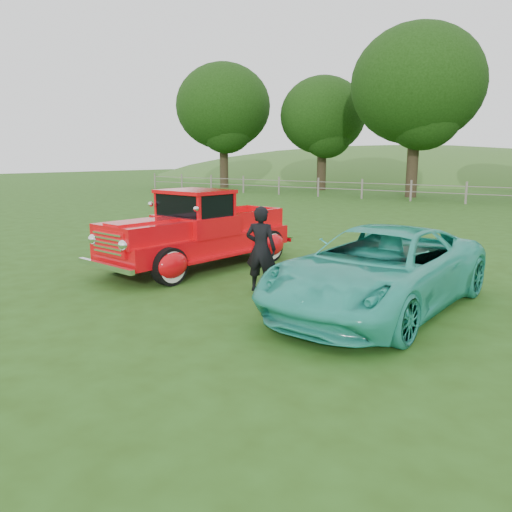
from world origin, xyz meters
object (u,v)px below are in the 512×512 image
Objects in this scene: man at (261,249)px; tree_near_west at (417,85)px; teal_sedan at (379,269)px; tree_far_west at (223,107)px; red_pickup at (198,233)px; tree_mid_west at (323,116)px.

tree_near_west is at bearing -94.58° from man.
man is at bearing -172.17° from teal_sedan.
tree_far_west reaches higher than red_pickup.
tree_far_west is 0.95× the size of tree_near_west.
tree_near_west is 24.06m from red_pickup.
red_pickup is (10.80, -26.13, -4.75)m from tree_mid_west.
tree_far_west is at bearing -165.96° from tree_mid_west.
tree_far_west is 16.03m from tree_near_west.
man is (21.18, -25.02, -5.68)m from tree_far_west.
tree_near_west reaches higher than man.
tree_mid_west is 1.65× the size of red_pickup.
tree_far_west is 34.64m from teal_sedan.
teal_sedan is 2.26m from man.
tree_near_west is at bearing 110.66° from teal_sedan.
red_pickup is at bearing -83.09° from tree_near_west.
tree_mid_west is 1.73× the size of teal_sedan.
tree_mid_west is at bearing 123.24° from teal_sedan.
tree_near_west reaches higher than teal_sedan.
tree_far_west is 1.17× the size of tree_mid_west.
teal_sedan is at bearing -72.68° from tree_near_west.
tree_far_west is at bearing 133.69° from red_pickup.
tree_mid_west is 5.25× the size of man.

